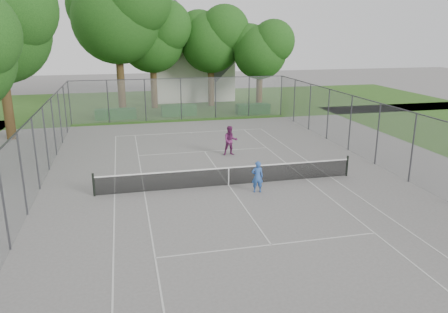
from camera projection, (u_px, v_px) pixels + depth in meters
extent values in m
plane|color=slate|center=(229.00, 185.00, 21.56)|extent=(120.00, 120.00, 0.00)
cube|color=#264C15|center=(170.00, 103.00, 45.87)|extent=(60.00, 20.00, 0.00)
cube|color=beige|center=(191.00, 132.00, 32.67)|extent=(10.97, 0.06, 0.01)
cube|color=beige|center=(115.00, 194.00, 20.36)|extent=(0.06, 23.77, 0.01)
cube|color=beige|center=(331.00, 177.00, 22.76)|extent=(0.06, 23.77, 0.01)
cube|color=beige|center=(144.00, 192.00, 20.66)|extent=(0.06, 23.77, 0.01)
cube|color=beige|center=(306.00, 179.00, 22.46)|extent=(0.06, 23.77, 0.01)
cube|color=beige|center=(271.00, 245.00, 15.57)|extent=(8.23, 0.06, 0.01)
cube|color=beige|center=(205.00, 151.00, 27.54)|extent=(8.23, 0.06, 0.01)
cube|color=beige|center=(229.00, 185.00, 21.56)|extent=(0.06, 12.80, 0.01)
cube|color=beige|center=(191.00, 133.00, 32.53)|extent=(0.06, 0.30, 0.01)
cylinder|color=black|center=(94.00, 185.00, 20.01)|extent=(0.10, 0.10, 1.10)
cylinder|color=black|center=(347.00, 166.00, 22.80)|extent=(0.10, 0.10, 1.10)
cube|color=black|center=(229.00, 177.00, 21.43)|extent=(12.67, 0.01, 0.86)
cube|color=white|center=(229.00, 168.00, 21.31)|extent=(12.77, 0.03, 0.06)
cube|color=white|center=(229.00, 177.00, 21.44)|extent=(0.05, 0.02, 0.88)
cylinder|color=#38383D|center=(70.00, 103.00, 35.00)|extent=(0.08, 0.08, 3.50)
cylinder|color=#38383D|center=(281.00, 96.00, 38.94)|extent=(0.08, 0.08, 3.50)
cube|color=slate|center=(181.00, 99.00, 36.97)|extent=(18.00, 0.02, 3.50)
cube|color=slate|center=(29.00, 164.00, 19.10)|extent=(0.02, 34.00, 3.50)
cube|color=slate|center=(394.00, 141.00, 23.04)|extent=(0.02, 34.00, 3.50)
cube|color=#38383D|center=(180.00, 78.00, 36.48)|extent=(18.00, 0.05, 0.05)
cube|color=#38383D|center=(24.00, 125.00, 18.61)|extent=(0.05, 34.00, 0.05)
cube|color=#38383D|center=(398.00, 108.00, 22.55)|extent=(0.05, 34.00, 0.05)
cylinder|color=#3D2B16|center=(121.00, 82.00, 40.04)|extent=(0.69, 0.69, 5.58)
sphere|color=#153E10|center=(117.00, 18.00, 38.48)|extent=(7.94, 7.94, 7.94)
sphere|color=#153E10|center=(100.00, 5.00, 38.78)|extent=(5.95, 5.95, 5.95)
cylinder|color=#3D2B16|center=(154.00, 86.00, 42.56)|extent=(0.63, 0.63, 4.32)
sphere|color=#153E10|center=(152.00, 40.00, 41.36)|extent=(6.14, 6.14, 6.14)
sphere|color=#153E10|center=(165.00, 27.00, 40.42)|extent=(4.91, 4.91, 4.91)
sphere|color=#153E10|center=(139.00, 30.00, 41.58)|extent=(4.61, 4.61, 4.61)
cylinder|color=#3D2B16|center=(211.00, 85.00, 43.81)|extent=(0.63, 0.63, 4.16)
sphere|color=#153E10|center=(211.00, 42.00, 42.65)|extent=(5.92, 5.92, 5.92)
sphere|color=#153E10|center=(225.00, 30.00, 41.75)|extent=(4.74, 4.74, 4.74)
sphere|color=#153E10|center=(199.00, 33.00, 42.87)|extent=(4.44, 4.44, 4.44)
cylinder|color=#3D2B16|center=(259.00, 90.00, 42.53)|extent=(0.60, 0.60, 3.57)
sphere|color=#153E10|center=(260.00, 52.00, 41.54)|extent=(5.08, 5.08, 5.08)
sphere|color=#153E10|center=(273.00, 41.00, 40.77)|extent=(4.07, 4.07, 4.07)
sphere|color=#153E10|center=(249.00, 44.00, 41.73)|extent=(3.81, 3.81, 3.81)
cylinder|color=#3D2B16|center=(7.00, 104.00, 30.13)|extent=(0.66, 0.66, 4.88)
sphere|color=#153E10|center=(14.00, 8.00, 27.71)|extent=(5.55, 5.55, 5.55)
cube|color=#194E1C|center=(116.00, 114.00, 37.61)|extent=(3.47, 1.04, 0.87)
cube|color=#194E1C|center=(179.00, 110.00, 39.01)|extent=(3.08, 0.88, 0.97)
cube|color=#194E1C|center=(253.00, 109.00, 39.89)|extent=(3.02, 1.11, 0.91)
cube|color=beige|center=(192.00, 70.00, 48.22)|extent=(8.28, 6.21, 6.21)
cube|color=#4D4D52|center=(191.00, 41.00, 47.36)|extent=(8.19, 6.42, 8.19)
imported|color=#2C55A5|center=(257.00, 177.00, 20.46)|extent=(0.60, 0.44, 1.52)
imported|color=#692357|center=(230.00, 141.00, 26.54)|extent=(0.91, 0.73, 1.81)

